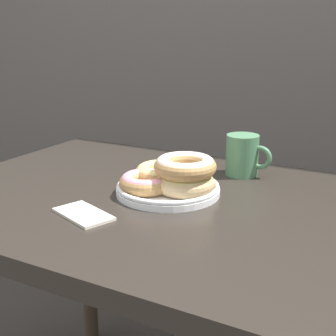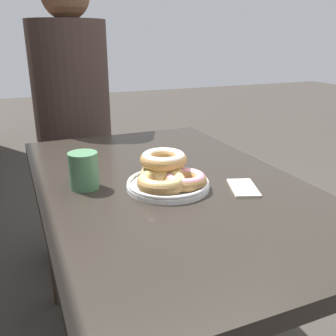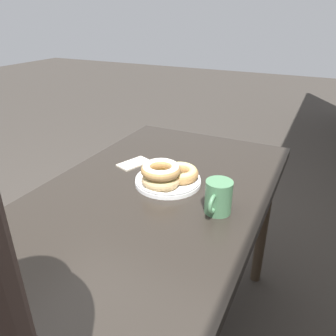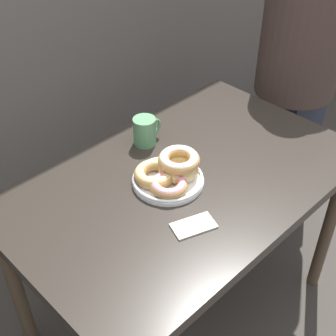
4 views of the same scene
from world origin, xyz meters
name	(u,v)px [view 1 (image 1 of 4)]	position (x,y,z in m)	size (l,w,h in m)	color
dining_table	(186,236)	(0.00, 0.20, 0.65)	(1.18, 0.73, 0.73)	#28231E
donut_plate	(170,178)	(-0.05, 0.23, 0.77)	(0.26, 0.24, 0.09)	white
coffee_mug	(243,155)	(0.04, 0.44, 0.79)	(0.12, 0.08, 0.10)	#4C7F56
napkin	(83,214)	(-0.14, 0.03, 0.74)	(0.14, 0.11, 0.01)	beige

